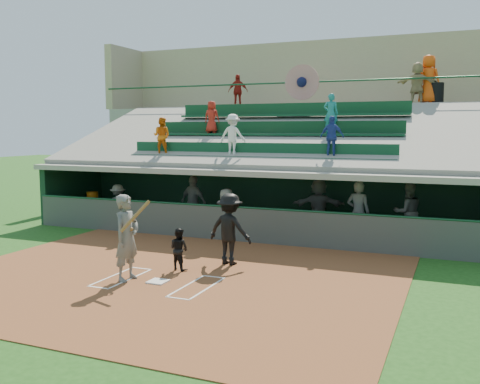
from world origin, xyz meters
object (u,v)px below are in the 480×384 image
at_px(home_plate, 158,281).
at_px(batter_at_plate, 127,237).
at_px(trash_bin, 436,94).
at_px(white_table, 92,211).
at_px(catcher, 179,249).
at_px(water_cooler, 92,197).

bearing_deg(home_plate, batter_at_plate, -172.07).
relative_size(batter_at_plate, trash_bin, 2.37).
height_order(batter_at_plate, white_table, batter_at_plate).
bearing_deg(catcher, home_plate, 107.45).
bearing_deg(trash_bin, catcher, -115.21).
height_order(home_plate, catcher, catcher).
xyz_separation_m(batter_at_plate, trash_bin, (6.17, 12.92, 3.98)).
bearing_deg(white_table, trash_bin, 20.10).
bearing_deg(home_plate, white_table, 136.94).
relative_size(home_plate, batter_at_plate, 0.21).
bearing_deg(batter_at_plate, water_cooler, 132.85).
height_order(white_table, water_cooler, water_cooler).
xyz_separation_m(batter_at_plate, catcher, (0.68, 1.28, -0.49)).
height_order(water_cooler, trash_bin, trash_bin).
bearing_deg(water_cooler, white_table, -83.50).
distance_m(white_table, trash_bin, 14.63).
bearing_deg(home_plate, trash_bin, 67.14).
bearing_deg(white_table, home_plate, -50.18).
xyz_separation_m(white_table, trash_bin, (12.33, 6.34, 4.66)).
xyz_separation_m(catcher, trash_bin, (5.48, 11.64, 4.47)).
xyz_separation_m(batter_at_plate, white_table, (-6.16, 6.58, -0.68)).
bearing_deg(batter_at_plate, home_plate, 7.93).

